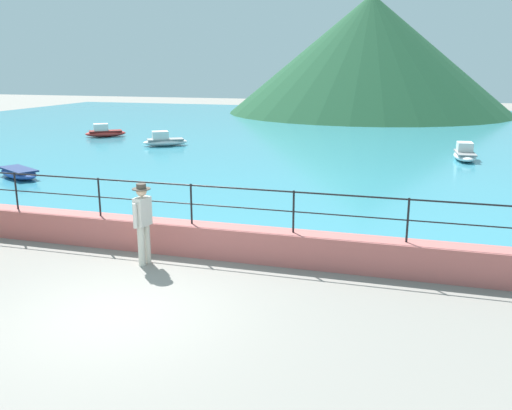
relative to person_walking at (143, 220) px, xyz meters
name	(u,v)px	position (x,y,z in m)	size (l,w,h in m)	color
ground_plane	(119,313)	(0.71, -2.29, -0.98)	(120.00, 120.00, 0.00)	gray
promenade_wall	(192,239)	(0.71, 0.91, -0.63)	(20.00, 0.56, 0.70)	#BC605B
railing	(191,196)	(0.71, 0.91, 0.36)	(18.44, 0.04, 0.90)	black
lake_water	(338,134)	(0.71, 23.55, -0.95)	(64.00, 44.32, 0.06)	teal
hill_main	(369,55)	(0.85, 39.93, 4.02)	(24.44, 24.44, 9.99)	#1E4C2D
person_walking	(143,220)	(0.00, 0.00, 0.00)	(0.38, 0.56, 1.75)	beige
boat_0	(164,141)	(-7.21, 15.89, -0.65)	(2.43, 1.99, 0.76)	white
boat_1	(465,154)	(7.41, 15.63, -0.65)	(1.03, 2.35, 0.76)	white
boat_2	(19,173)	(-8.68, 6.70, -0.72)	(2.45, 1.88, 0.36)	#2D4C9E
boat_3	(105,132)	(-12.19, 18.30, -0.65)	(2.40, 2.06, 0.76)	red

